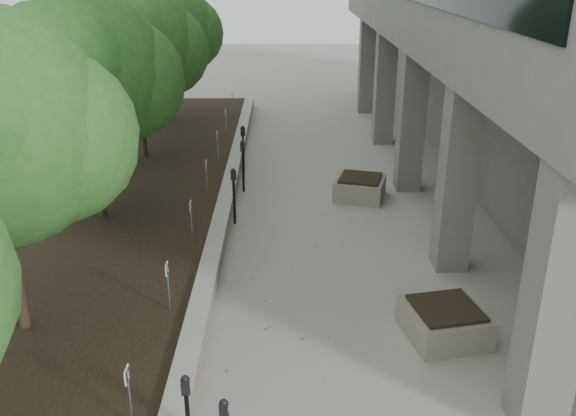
{
  "coord_description": "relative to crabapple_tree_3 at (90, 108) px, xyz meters",
  "views": [
    {
      "loc": [
        -0.27,
        -6.19,
        6.34
      ],
      "look_at": [
        -0.18,
        6.37,
        1.25
      ],
      "focal_mm": 38.26,
      "sensor_mm": 36.0,
      "label": 1
    }
  ],
  "objects": [
    {
      "name": "berry_scatter",
      "position": [
        4.7,
        -3.0,
        -3.11
      ],
      "size": [
        3.3,
        14.1,
        0.02
      ],
      "primitive_type": null,
      "color": "maroon",
      "rests_on": "ground"
    },
    {
      "name": "parking_meter_5",
      "position": [
        3.25,
        4.49,
        -2.35
      ],
      "size": [
        0.18,
        0.15,
        1.54
      ],
      "primitive_type": null,
      "rotation": [
        0.0,
        0.0,
        0.33
      ],
      "color": "black",
      "rests_on": "ground"
    },
    {
      "name": "parking_sign_7",
      "position": [
        2.45,
        7.5,
        -2.24
      ],
      "size": [
        0.04,
        0.22,
        0.96
      ],
      "primitive_type": null,
      "color": "black",
      "rests_on": "planting_bed"
    },
    {
      "name": "crabapple_tree_3",
      "position": [
        0.0,
        0.0,
        0.0
      ],
      "size": [
        4.6,
        4.0,
        5.44
      ],
      "primitive_type": null,
      "color": "#285D23",
      "rests_on": "planting_bed"
    },
    {
      "name": "planter_front",
      "position": [
        7.42,
        -4.77,
        -2.81
      ],
      "size": [
        1.57,
        1.57,
        0.62
      ],
      "primitive_type": null,
      "rotation": [
        0.0,
        0.0,
        0.2
      ],
      "color": "gray",
      "rests_on": "ground"
    },
    {
      "name": "parking_sign_3",
      "position": [
        2.45,
        -4.5,
        -2.24
      ],
      "size": [
        0.04,
        0.22,
        0.96
      ],
      "primitive_type": null,
      "color": "black",
      "rests_on": "planting_bed"
    },
    {
      "name": "planter_back",
      "position": [
        6.71,
        2.25,
        -2.81
      ],
      "size": [
        1.65,
        1.65,
        0.62
      ],
      "primitive_type": null,
      "rotation": [
        0.0,
        0.0,
        -0.27
      ],
      "color": "gray",
      "rests_on": "ground"
    },
    {
      "name": "parking_sign_8",
      "position": [
        2.45,
        10.5,
        -2.24
      ],
      "size": [
        0.04,
        0.22,
        0.96
      ],
      "primitive_type": null,
      "color": "black",
      "rests_on": "planting_bed"
    },
    {
      "name": "parking_meter_3",
      "position": [
        3.26,
        0.39,
        -2.37
      ],
      "size": [
        0.17,
        0.14,
        1.5
      ],
      "primitive_type": null,
      "rotation": [
        0.0,
        0.0,
        0.29
      ],
      "color": "black",
      "rests_on": "ground"
    },
    {
      "name": "parking_sign_6",
      "position": [
        2.45,
        4.5,
        -2.24
      ],
      "size": [
        0.04,
        0.22,
        0.96
      ],
      "primitive_type": null,
      "color": "black",
      "rests_on": "planting_bed"
    },
    {
      "name": "retaining_wall",
      "position": [
        2.97,
        1.0,
        -2.87
      ],
      "size": [
        0.39,
        26.0,
        0.5
      ],
      "primitive_type": null,
      "color": "gray",
      "rests_on": "ground"
    },
    {
      "name": "planting_bed",
      "position": [
        -0.7,
        1.0,
        -2.92
      ],
      "size": [
        7.0,
        26.0,
        0.4
      ],
      "primitive_type": "cube",
      "color": "black",
      "rests_on": "ground"
    },
    {
      "name": "crabapple_tree_5",
      "position": [
        0.0,
        10.0,
        0.0
      ],
      "size": [
        4.6,
        4.0,
        5.44
      ],
      "primitive_type": null,
      "color": "#285D23",
      "rests_on": "planting_bed"
    },
    {
      "name": "parking_meter_4",
      "position": [
        3.35,
        2.75,
        -2.34
      ],
      "size": [
        0.16,
        0.11,
        1.56
      ],
      "primitive_type": null,
      "rotation": [
        0.0,
        0.0,
        0.01
      ],
      "color": "black",
      "rests_on": "ground"
    },
    {
      "name": "crabapple_tree_4",
      "position": [
        0.0,
        5.0,
        0.0
      ],
      "size": [
        4.6,
        4.0,
        5.44
      ],
      "primitive_type": null,
      "color": "#285D23",
      "rests_on": "planting_bed"
    },
    {
      "name": "parking_sign_5",
      "position": [
        2.45,
        1.5,
        -2.24
      ],
      "size": [
        0.04,
        0.22,
        0.96
      ],
      "primitive_type": null,
      "color": "black",
      "rests_on": "planting_bed"
    },
    {
      "name": "parking_sign_2",
      "position": [
        2.45,
        -7.5,
        -2.24
      ],
      "size": [
        0.04,
        0.22,
        0.96
      ],
      "primitive_type": null,
      "color": "black",
      "rests_on": "planting_bed"
    },
    {
      "name": "parking_sign_4",
      "position": [
        2.45,
        -1.5,
        -2.24
      ],
      "size": [
        0.04,
        0.22,
        0.96
      ],
      "primitive_type": null,
      "color": "black",
      "rests_on": "planting_bed"
    }
  ]
}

